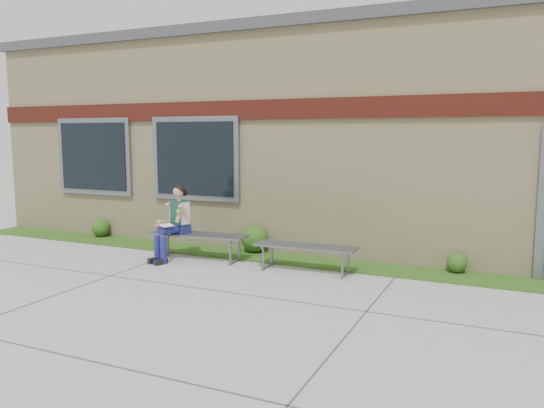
% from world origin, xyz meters
% --- Properties ---
extents(ground, '(80.00, 80.00, 0.00)m').
position_xyz_m(ground, '(0.00, 0.00, 0.00)').
color(ground, '#9E9E99').
rests_on(ground, ground).
extents(grass_strip, '(16.00, 0.80, 0.02)m').
position_xyz_m(grass_strip, '(0.00, 2.60, 0.01)').
color(grass_strip, '#284B14').
rests_on(grass_strip, ground).
extents(school_building, '(16.20, 6.22, 4.20)m').
position_xyz_m(school_building, '(-0.00, 5.99, 2.10)').
color(school_building, beige).
rests_on(school_building, ground).
extents(bench_left, '(1.79, 0.65, 0.45)m').
position_xyz_m(bench_left, '(-2.37, 2.00, 0.35)').
color(bench_left, slate).
rests_on(bench_left, ground).
extents(bench_right, '(1.64, 0.50, 0.42)m').
position_xyz_m(bench_right, '(-0.37, 2.00, 0.33)').
color(bench_right, slate).
rests_on(bench_right, ground).
extents(girl, '(0.51, 0.81, 1.30)m').
position_xyz_m(girl, '(-2.72, 1.81, 0.69)').
color(girl, navy).
rests_on(girl, ground).
extents(shrub_west, '(0.38, 0.38, 0.38)m').
position_xyz_m(shrub_west, '(-5.31, 2.85, 0.21)').
color(shrub_west, '#284B14').
rests_on(shrub_west, grass_strip).
extents(shrub_mid, '(0.49, 0.49, 0.49)m').
position_xyz_m(shrub_mid, '(-1.69, 2.85, 0.27)').
color(shrub_mid, '#284B14').
rests_on(shrub_mid, grass_strip).
extents(shrub_east, '(0.31, 0.31, 0.31)m').
position_xyz_m(shrub_east, '(1.83, 2.85, 0.18)').
color(shrub_east, '#284B14').
rests_on(shrub_east, grass_strip).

